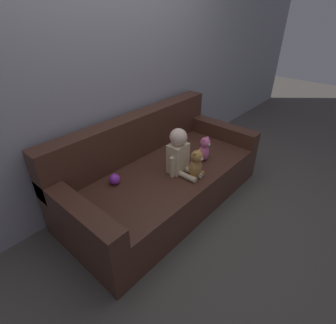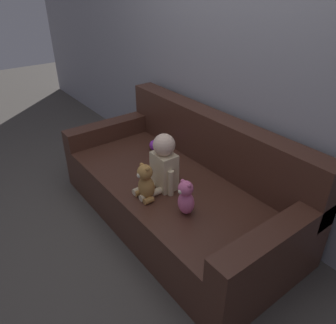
# 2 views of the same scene
# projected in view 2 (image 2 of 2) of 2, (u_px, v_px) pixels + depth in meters

# --- Properties ---
(ground_plane) EXTENTS (12.00, 12.00, 0.00)m
(ground_plane) POSITION_uv_depth(u_px,v_px,m) (174.00, 218.00, 2.74)
(ground_plane) COLOR #4C4742
(wall_back) EXTENTS (8.00, 0.05, 2.60)m
(wall_back) POSITION_uv_depth(u_px,v_px,m) (237.00, 48.00, 2.39)
(wall_back) COLOR #93939E
(wall_back) RESTS_ON ground_plane
(couch) EXTENTS (2.05, 0.97, 0.83)m
(couch) POSITION_uv_depth(u_px,v_px,m) (180.00, 188.00, 2.64)
(couch) COLOR #47281E
(couch) RESTS_ON ground_plane
(person_baby) EXTENTS (0.25, 0.32, 0.43)m
(person_baby) POSITION_uv_depth(u_px,v_px,m) (163.00, 165.00, 2.34)
(person_baby) COLOR beige
(person_baby) RESTS_ON couch
(teddy_bear_brown) EXTENTS (0.16, 0.12, 0.27)m
(teddy_bear_brown) POSITION_uv_depth(u_px,v_px,m) (146.00, 183.00, 2.26)
(teddy_bear_brown) COLOR #AD7A3D
(teddy_bear_brown) RESTS_ON couch
(plush_toy_side) EXTENTS (0.12, 0.11, 0.25)m
(plush_toy_side) POSITION_uv_depth(u_px,v_px,m) (186.00, 198.00, 2.12)
(plush_toy_side) COLOR #DB6699
(plush_toy_side) RESTS_ON couch
(toy_ball) EXTENTS (0.10, 0.10, 0.10)m
(toy_ball) POSITION_uv_depth(u_px,v_px,m) (155.00, 145.00, 2.93)
(toy_ball) COLOR purple
(toy_ball) RESTS_ON couch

